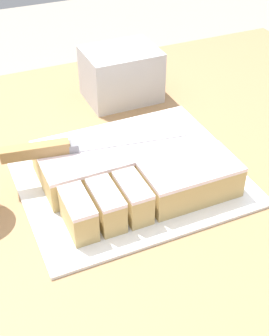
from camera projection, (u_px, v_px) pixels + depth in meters
countertop at (133, 332)px, 1.16m from camera, size 1.40×1.10×0.96m
cake_board at (134, 182)px, 0.87m from camera, size 0.41×0.32×0.01m
cake at (136, 166)px, 0.85m from camera, size 0.32×0.23×0.06m
knife at (55, 149)px, 0.83m from camera, size 0.34×0.07×0.02m
storage_box at (121, 74)px, 1.10m from camera, size 0.17×0.13×0.12m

